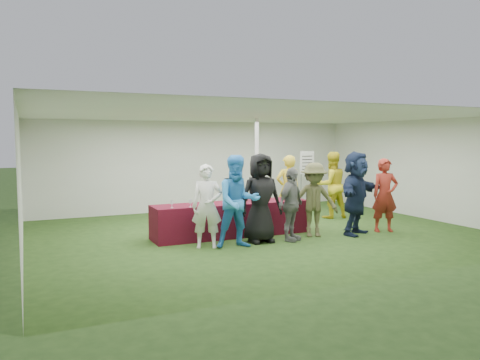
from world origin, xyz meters
name	(u,v)px	position (x,y,z in m)	size (l,w,h in m)	color
ground	(261,233)	(0.00, 0.00, 0.00)	(60.00, 60.00, 0.00)	#284719
tent	(257,171)	(0.50, 1.20, 1.35)	(10.00, 10.00, 10.00)	white
serving_table	(232,219)	(-0.72, 0.01, 0.38)	(3.60, 0.80, 0.75)	#550719
wine_bottles	(255,195)	(-0.07, 0.14, 0.87)	(0.69, 0.13, 0.32)	black
wine_glasses	(198,201)	(-1.61, -0.24, 0.86)	(1.27, 0.10, 0.16)	silver
water_bottle	(231,197)	(-0.70, 0.09, 0.85)	(0.07, 0.07, 0.23)	silver
bar_towel	(289,198)	(0.79, 0.06, 0.77)	(0.25, 0.18, 0.03)	white
dump_bucket	(296,196)	(0.81, -0.21, 0.84)	(0.23, 0.23, 0.18)	slate
wine_list_sign	(307,167)	(2.92, 2.58, 1.32)	(0.50, 0.03, 1.80)	slate
staff_pourer	(288,189)	(1.22, 0.83, 0.88)	(0.64, 0.42, 1.76)	gold
staff_back	(331,185)	(2.72, 1.04, 0.91)	(0.89, 0.69, 1.82)	gold
customer_0	(207,206)	(-1.65, -0.85, 0.84)	(0.61, 0.40, 1.67)	white
customer_1	(238,202)	(-1.08, -1.10, 0.93)	(0.90, 0.70, 1.85)	#2C84D3
customer_2	(261,198)	(-0.45, -0.85, 0.94)	(0.92, 0.60, 1.87)	black
customer_3	(291,205)	(0.20, -1.01, 0.78)	(0.92, 0.38, 1.56)	slate
customer_4	(314,200)	(0.89, -0.85, 0.83)	(1.07, 0.61, 1.65)	#494929
customer_5	(356,193)	(1.88, -1.06, 0.95)	(1.76, 0.56, 1.90)	#15213C
customer_6	(385,195)	(2.71, -1.07, 0.86)	(0.63, 0.41, 1.72)	maroon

